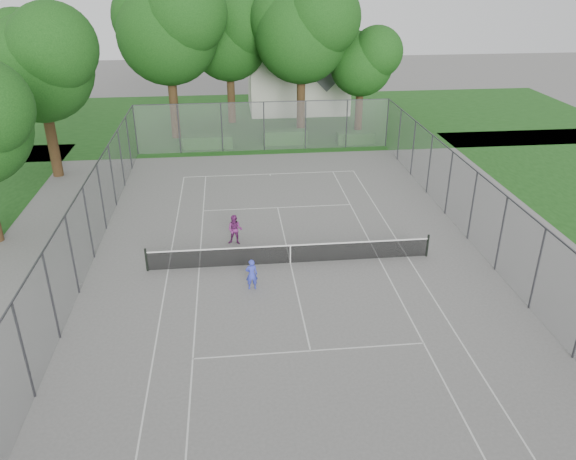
{
  "coord_description": "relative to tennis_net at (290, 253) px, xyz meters",
  "views": [
    {
      "loc": [
        -2.5,
        -22.21,
        12.44
      ],
      "look_at": [
        0.0,
        1.0,
        1.2
      ],
      "focal_mm": 35.0,
      "sensor_mm": 36.0,
      "label": 1
    }
  ],
  "objects": [
    {
      "name": "grass_far",
      "position": [
        0.0,
        26.0,
        -0.51
      ],
      "size": [
        60.0,
        20.0,
        0.0
      ],
      "primitive_type": "cube",
      "color": "#194714",
      "rests_on": "ground"
    },
    {
      "name": "hedge_left",
      "position": [
        -4.08,
        18.06,
        -0.06
      ],
      "size": [
        3.62,
        1.09,
        0.9
      ],
      "primitive_type": "cube",
      "color": "#1D4D19",
      "rests_on": "ground"
    },
    {
      "name": "tree_side_back",
      "position": [
        -13.4,
        13.01,
        6.73
      ],
      "size": [
        7.33,
        6.69,
        10.53
      ],
      "color": "#392514",
      "rests_on": "ground"
    },
    {
      "name": "perimeter_fence",
      "position": [
        0.0,
        0.0,
        1.3
      ],
      "size": [
        18.08,
        34.08,
        3.52
      ],
      "color": "#38383D",
      "rests_on": "ground"
    },
    {
      "name": "tree_far_right",
      "position": [
        8.04,
        21.65,
        5.07
      ],
      "size": [
        5.66,
        5.17,
        8.14
      ],
      "color": "#392514",
      "rests_on": "ground"
    },
    {
      "name": "hedge_right",
      "position": [
        6.94,
        18.0,
        -0.09
      ],
      "size": [
        2.81,
        1.03,
        0.84
      ],
      "primitive_type": "cube",
      "color": "#1D4D19",
      "rests_on": "ground"
    },
    {
      "name": "tree_far_left",
      "position": [
        -6.47,
        20.93,
        7.76
      ],
      "size": [
        8.37,
        7.64,
        12.03
      ],
      "color": "#392514",
      "rests_on": "ground"
    },
    {
      "name": "ground",
      "position": [
        0.0,
        0.0,
        -0.51
      ],
      "size": [
        120.0,
        120.0,
        0.0
      ],
      "primitive_type": "plane",
      "color": "slate",
      "rests_on": "ground"
    },
    {
      "name": "girl_player",
      "position": [
        -1.84,
        -2.0,
        0.18
      ],
      "size": [
        0.52,
        0.36,
        1.37
      ],
      "primitive_type": "imported",
      "rotation": [
        0.0,
        0.0,
        3.21
      ],
      "color": "blue",
      "rests_on": "ground"
    },
    {
      "name": "woman_player",
      "position": [
        -2.43,
        2.24,
        0.24
      ],
      "size": [
        0.83,
        0.71,
        1.5
      ],
      "primitive_type": "imported",
      "rotation": [
        0.0,
        0.0,
        -0.23
      ],
      "color": "#7A2870",
      "rests_on": "ground"
    },
    {
      "name": "tree_far_midright",
      "position": [
        3.32,
        21.33,
        7.4
      ],
      "size": [
        8.0,
        7.31,
        11.5
      ],
      "color": "#392514",
      "rests_on": "ground"
    },
    {
      "name": "tree_far_midleft",
      "position": [
        -2.09,
        25.05,
        6.56
      ],
      "size": [
        7.16,
        6.54,
        10.3
      ],
      "color": "#392514",
      "rests_on": "ground"
    },
    {
      "name": "court_markings",
      "position": [
        0.0,
        0.0,
        -0.5
      ],
      "size": [
        11.03,
        23.83,
        0.01
      ],
      "color": "silver",
      "rests_on": "ground"
    },
    {
      "name": "hedge_mid",
      "position": [
        1.64,
        18.39,
        0.0
      ],
      "size": [
        3.26,
        0.93,
        1.03
      ],
      "primitive_type": "cube",
      "color": "#1D4D19",
      "rests_on": "ground"
    },
    {
      "name": "tennis_net",
      "position": [
        0.0,
        0.0,
        0.0
      ],
      "size": [
        12.87,
        0.1,
        1.1
      ],
      "color": "black",
      "rests_on": "ground"
    },
    {
      "name": "house",
      "position": [
        3.89,
        29.19,
        3.84
      ],
      "size": [
        8.69,
        6.73,
        10.81
      ],
      "color": "beige",
      "rests_on": "ground"
    }
  ]
}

